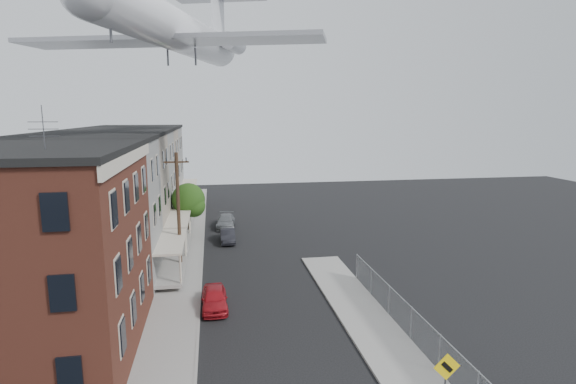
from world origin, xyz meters
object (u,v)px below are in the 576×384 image
car_mid (228,235)px  warning_sign (446,375)px  car_near (214,298)px  airplane (179,31)px  car_far (226,221)px  utility_pole (178,211)px  street_tree (190,201)px

car_mid → warning_sign: bearing=-74.6°
car_near → airplane: size_ratio=0.15×
warning_sign → car_far: (-7.40, 31.70, -1.23)m
car_near → airplane: 19.79m
warning_sign → utility_pole: (-11.20, 19.03, 2.79)m
car_near → car_mid: car_near is taller
street_tree → airplane: size_ratio=0.20×
utility_pole → car_mid: size_ratio=2.39×
car_near → car_far: (1.33, 19.94, -0.00)m
utility_pole → airplane: 13.37m
street_tree → car_far: bearing=38.4°
warning_sign → airplane: bearing=116.8°
warning_sign → airplane: size_ratio=0.11×
street_tree → car_near: size_ratio=1.35×
utility_pole → car_near: bearing=-71.2°
street_tree → airplane: airplane is taller
car_near → car_mid: bearing=83.6°
car_mid → airplane: (-3.39, -4.86, 17.21)m
warning_sign → car_mid: warning_sign is taller
car_mid → car_far: (0.00, 5.47, 0.03)m
airplane → car_mid: bearing=55.1°
street_tree → car_far: (3.47, 2.75, -2.80)m
utility_pole → airplane: size_ratio=0.35×
utility_pole → airplane: bearing=80.2°
car_far → airplane: airplane is taller
utility_pole → street_tree: bearing=88.1°
car_far → street_tree: bearing=-136.6°
airplane → car_near: bearing=-77.9°
street_tree → car_mid: (3.47, -2.71, -2.83)m
street_tree → car_mid: street_tree is taller
street_tree → car_far: size_ratio=1.16×
warning_sign → car_near: size_ratio=0.73×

